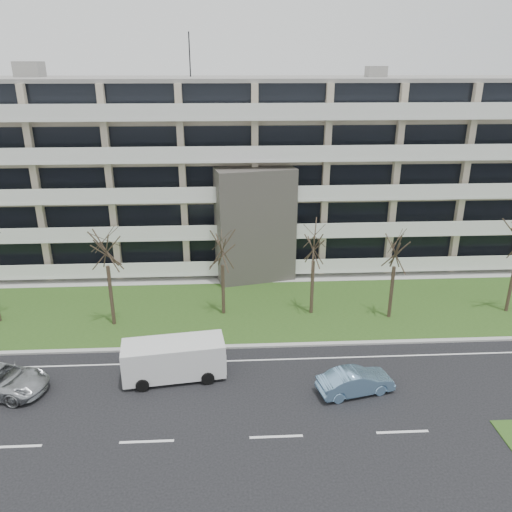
{
  "coord_description": "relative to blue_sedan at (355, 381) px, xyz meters",
  "views": [
    {
      "loc": [
        -1.96,
        -18.62,
        16.26
      ],
      "look_at": [
        -0.4,
        10.0,
        5.23
      ],
      "focal_mm": 35.0,
      "sensor_mm": 36.0,
      "label": 1
    }
  ],
  "objects": [
    {
      "name": "ground",
      "position": [
        -4.47,
        -3.17,
        -0.67
      ],
      "size": [
        160.0,
        160.0,
        0.0
      ],
      "primitive_type": "plane",
      "color": "black",
      "rests_on": "ground"
    },
    {
      "name": "grass_verge",
      "position": [
        -4.47,
        9.83,
        -0.64
      ],
      "size": [
        90.0,
        10.0,
        0.06
      ],
      "primitive_type": "cube",
      "color": "#294B19",
      "rests_on": "ground"
    },
    {
      "name": "curb",
      "position": [
        -4.47,
        4.83,
        -0.61
      ],
      "size": [
        90.0,
        0.35,
        0.12
      ],
      "primitive_type": "cube",
      "color": "#B2B2AD",
      "rests_on": "ground"
    },
    {
      "name": "sidewalk",
      "position": [
        -4.47,
        15.33,
        -0.63
      ],
      "size": [
        90.0,
        2.0,
        0.08
      ],
      "primitive_type": "cube",
      "color": "#B2B2AD",
      "rests_on": "ground"
    },
    {
      "name": "lane_edge_line",
      "position": [
        -4.47,
        3.33,
        -0.66
      ],
      "size": [
        90.0,
        0.12,
        0.01
      ],
      "primitive_type": "cube",
      "color": "white",
      "rests_on": "ground"
    },
    {
      "name": "apartment_building",
      "position": [
        -4.48,
        22.15,
        6.95
      ],
      "size": [
        60.5,
        15.1,
        18.75
      ],
      "color": "#B6AA8D",
      "rests_on": "ground"
    },
    {
      "name": "blue_sedan",
      "position": [
        0.0,
        0.0,
        0.0
      ],
      "size": [
        4.26,
        2.28,
        1.33
      ],
      "primitive_type": "imported",
      "rotation": [
        0.0,
        0.0,
        1.8
      ],
      "color": "#7AA8D5",
      "rests_on": "ground"
    },
    {
      "name": "white_van",
      "position": [
        -9.59,
        1.96,
        0.62
      ],
      "size": [
        5.76,
        2.83,
        2.15
      ],
      "rotation": [
        0.0,
        0.0,
        0.13
      ],
      "color": "white",
      "rests_on": "ground"
    },
    {
      "name": "tree_2",
      "position": [
        -14.3,
        8.15,
        5.19
      ],
      "size": [
        3.77,
        3.77,
        7.53
      ],
      "color": "#382B21",
      "rests_on": "ground"
    },
    {
      "name": "tree_3",
      "position": [
        -7.0,
        9.33,
        4.38
      ],
      "size": [
        3.25,
        3.25,
        6.5
      ],
      "color": "#382B21",
      "rests_on": "ground"
    },
    {
      "name": "tree_4",
      "position": [
        -0.9,
        9.07,
        4.76
      ],
      "size": [
        3.49,
        3.49,
        6.99
      ],
      "color": "#382B21",
      "rests_on": "ground"
    },
    {
      "name": "tree_5",
      "position": [
        4.35,
        8.16,
        4.55
      ],
      "size": [
        3.36,
        3.36,
        6.71
      ],
      "color": "#382B21",
      "rests_on": "ground"
    }
  ]
}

